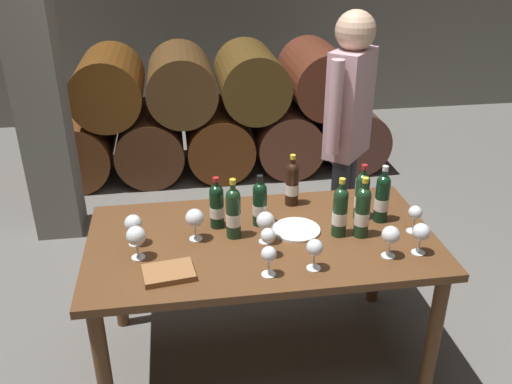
% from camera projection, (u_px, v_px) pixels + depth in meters
% --- Properties ---
extents(ground_plane, '(14.00, 14.00, 0.00)m').
position_uv_depth(ground_plane, '(261.00, 355.00, 3.03)').
color(ground_plane, '#66635E').
extents(barrel_stack, '(3.12, 0.90, 1.15)m').
position_uv_depth(barrel_stack, '(217.00, 113.00, 5.09)').
color(barrel_stack, brown).
rests_on(barrel_stack, ground_plane).
extents(stone_pillar, '(0.32, 0.32, 2.60)m').
position_uv_depth(stone_pillar, '(34.00, 61.00, 3.69)').
color(stone_pillar, slate).
rests_on(stone_pillar, ground_plane).
extents(dining_table, '(1.70, 0.90, 0.76)m').
position_uv_depth(dining_table, '(262.00, 253.00, 2.74)').
color(dining_table, brown).
rests_on(dining_table, ground_plane).
extents(wine_bottle_0, '(0.07, 0.07, 0.31)m').
position_uv_depth(wine_bottle_0, '(382.00, 198.00, 2.79)').
color(wine_bottle_0, black).
rests_on(wine_bottle_0, dining_table).
extents(wine_bottle_1, '(0.07, 0.07, 0.27)m').
position_uv_depth(wine_bottle_1, '(260.00, 203.00, 2.76)').
color(wine_bottle_1, black).
rests_on(wine_bottle_1, dining_table).
extents(wine_bottle_2, '(0.07, 0.07, 0.31)m').
position_uv_depth(wine_bottle_2, '(233.00, 212.00, 2.65)').
color(wine_bottle_2, '#19381E').
rests_on(wine_bottle_2, dining_table).
extents(wine_bottle_3, '(0.07, 0.07, 0.27)m').
position_uv_depth(wine_bottle_3, '(217.00, 205.00, 2.74)').
color(wine_bottle_3, black).
rests_on(wine_bottle_3, dining_table).
extents(wine_bottle_4, '(0.07, 0.07, 0.31)m').
position_uv_depth(wine_bottle_4, '(340.00, 211.00, 2.66)').
color(wine_bottle_4, '#19381E').
rests_on(wine_bottle_4, dining_table).
extents(wine_bottle_5, '(0.07, 0.07, 0.29)m').
position_uv_depth(wine_bottle_5, '(292.00, 183.00, 2.96)').
color(wine_bottle_5, black).
rests_on(wine_bottle_5, dining_table).
extents(wine_bottle_6, '(0.07, 0.07, 0.30)m').
position_uv_depth(wine_bottle_6, '(362.00, 195.00, 2.81)').
color(wine_bottle_6, '#19381E').
rests_on(wine_bottle_6, dining_table).
extents(wine_bottle_7, '(0.07, 0.07, 0.31)m').
position_uv_depth(wine_bottle_7, '(362.00, 211.00, 2.65)').
color(wine_bottle_7, '#19381E').
rests_on(wine_bottle_7, dining_table).
extents(wine_glass_0, '(0.08, 0.08, 0.16)m').
position_uv_depth(wine_glass_0, '(391.00, 236.00, 2.49)').
color(wine_glass_0, white).
rests_on(wine_glass_0, dining_table).
extents(wine_glass_1, '(0.07, 0.07, 0.14)m').
position_uv_depth(wine_glass_1, '(269.00, 255.00, 2.37)').
color(wine_glass_1, white).
rests_on(wine_glass_1, dining_table).
extents(wine_glass_2, '(0.09, 0.09, 0.16)m').
position_uv_depth(wine_glass_2, '(136.00, 236.00, 2.48)').
color(wine_glass_2, white).
rests_on(wine_glass_2, dining_table).
extents(wine_glass_3, '(0.07, 0.07, 0.14)m').
position_uv_depth(wine_glass_3, '(415.00, 214.00, 2.70)').
color(wine_glass_3, white).
rests_on(wine_glass_3, dining_table).
extents(wine_glass_4, '(0.08, 0.08, 0.16)m').
position_uv_depth(wine_glass_4, '(421.00, 233.00, 2.52)').
color(wine_glass_4, white).
rests_on(wine_glass_4, dining_table).
extents(wine_glass_5, '(0.07, 0.07, 0.15)m').
position_uv_depth(wine_glass_5, '(268.00, 237.00, 2.50)').
color(wine_glass_5, white).
rests_on(wine_glass_5, dining_table).
extents(wine_glass_6, '(0.08, 0.08, 0.15)m').
position_uv_depth(wine_glass_6, '(315.00, 249.00, 2.41)').
color(wine_glass_6, white).
rests_on(wine_glass_6, dining_table).
extents(wine_glass_7, '(0.09, 0.09, 0.16)m').
position_uv_depth(wine_glass_7, '(195.00, 219.00, 2.63)').
color(wine_glass_7, white).
rests_on(wine_glass_7, dining_table).
extents(wine_glass_8, '(0.09, 0.09, 0.16)m').
position_uv_depth(wine_glass_8, '(266.00, 221.00, 2.61)').
color(wine_glass_8, white).
rests_on(wine_glass_8, dining_table).
extents(wine_glass_9, '(0.08, 0.08, 0.16)m').
position_uv_depth(wine_glass_9, '(133.00, 224.00, 2.59)').
color(wine_glass_9, white).
rests_on(wine_glass_9, dining_table).
extents(tasting_notebook, '(0.24, 0.19, 0.03)m').
position_uv_depth(tasting_notebook, '(169.00, 273.00, 2.40)').
color(tasting_notebook, '#936038').
rests_on(tasting_notebook, dining_table).
extents(serving_plate, '(0.24, 0.24, 0.01)m').
position_uv_depth(serving_plate, '(296.00, 230.00, 2.75)').
color(serving_plate, white).
rests_on(serving_plate, dining_table).
extents(sommelier_presenting, '(0.35, 0.39, 1.72)m').
position_uv_depth(sommelier_presenting, '(348.00, 125.00, 3.32)').
color(sommelier_presenting, '#383842').
rests_on(sommelier_presenting, ground_plane).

